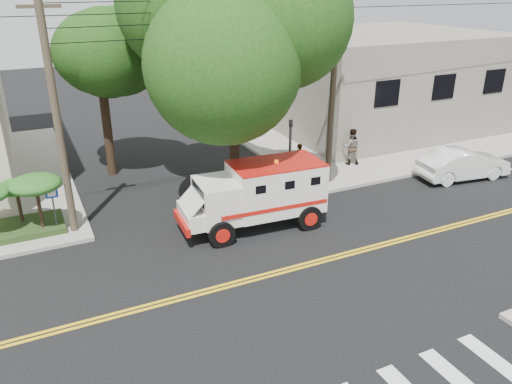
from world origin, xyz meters
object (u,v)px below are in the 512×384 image
parked_sedan (463,164)px  pedestrian_b (351,147)px  pedestrian_a (298,158)px  armored_truck (259,192)px

parked_sedan → pedestrian_b: 5.57m
parked_sedan → pedestrian_a: size_ratio=3.04×
parked_sedan → pedestrian_a: 8.17m
parked_sedan → pedestrian_a: (-7.19, 3.89, 0.15)m
armored_truck → parked_sedan: (11.48, 0.36, -0.73)m
parked_sedan → pedestrian_a: pedestrian_a is taller
pedestrian_a → parked_sedan: bearing=130.4°
parked_sedan → pedestrian_b: bearing=53.7°
pedestrian_b → armored_truck: bearing=54.4°
pedestrian_a → pedestrian_b: (3.17, -0.05, 0.20)m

